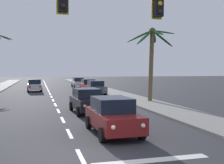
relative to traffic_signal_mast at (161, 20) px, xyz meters
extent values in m
plane|color=#2D2D33|center=(-3.09, -0.69, -4.85)|extent=(220.00, 220.00, 0.00)
cube|color=gray|center=(4.71, 19.31, -4.78)|extent=(3.20, 110.00, 0.14)
cube|color=silver|center=(-3.09, -0.40, -4.84)|extent=(0.16, 2.00, 0.01)
cube|color=silver|center=(-3.09, 3.26, -4.84)|extent=(0.16, 2.00, 0.01)
cube|color=silver|center=(-3.09, 6.91, -4.84)|extent=(0.16, 2.00, 0.01)
cube|color=silver|center=(-3.09, 10.57, -4.84)|extent=(0.16, 2.00, 0.01)
cube|color=silver|center=(-3.09, 14.23, -4.84)|extent=(0.16, 2.00, 0.01)
cube|color=silver|center=(-3.09, 17.88, -4.84)|extent=(0.16, 2.00, 0.01)
cube|color=silver|center=(-3.09, 21.54, -4.84)|extent=(0.16, 2.00, 0.01)
cube|color=silver|center=(-3.09, 25.20, -4.84)|extent=(0.16, 2.00, 0.01)
cube|color=silver|center=(-3.09, 28.86, -4.84)|extent=(0.16, 2.00, 0.01)
cube|color=silver|center=(-3.09, 32.51, -4.84)|extent=(0.16, 2.00, 0.01)
cube|color=silver|center=(-3.09, 36.17, -4.84)|extent=(0.16, 2.00, 0.01)
cube|color=silver|center=(-3.09, 39.83, -4.84)|extent=(0.16, 2.00, 0.01)
cube|color=silver|center=(-3.09, 43.49, -4.84)|extent=(0.16, 2.00, 0.01)
cube|color=silver|center=(-3.09, 47.14, -4.84)|extent=(0.16, 2.00, 0.01)
cube|color=silver|center=(-3.09, 50.80, -4.84)|extent=(0.16, 2.00, 0.01)
cube|color=silver|center=(-3.09, 54.46, -4.84)|extent=(0.16, 2.00, 0.01)
cube|color=silver|center=(-3.09, 58.11, -4.84)|extent=(0.16, 2.00, 0.01)
cube|color=silver|center=(-3.09, 61.77, -4.84)|extent=(0.16, 2.00, 0.01)
cube|color=silver|center=(-3.09, 65.43, -4.84)|extent=(0.16, 2.00, 0.01)
cube|color=silver|center=(-3.09, 69.09, -4.84)|extent=(0.16, 2.00, 0.01)
cube|color=silver|center=(-0.89, -1.29, -4.84)|extent=(4.00, 0.44, 0.01)
cube|color=black|center=(-0.12, -0.02, 0.55)|extent=(0.32, 0.26, 0.92)
sphere|color=yellow|center=(-0.12, -0.16, 0.55)|extent=(0.17, 0.17, 0.17)
sphere|color=black|center=(-0.12, -0.16, 0.25)|extent=(0.17, 0.17, 0.17)
cube|color=yellow|center=(-0.12, 0.15, 0.55)|extent=(0.42, 0.03, 1.04)
sphere|color=black|center=(-3.63, -0.16, 0.25)|extent=(0.17, 0.17, 0.17)
cube|color=maroon|center=(-1.14, 2.73, -4.17)|extent=(1.86, 4.34, 0.72)
cube|color=black|center=(-1.14, 2.88, -3.49)|extent=(1.65, 2.24, 0.64)
cylinder|color=black|center=(-0.24, 1.33, -4.53)|extent=(0.23, 0.64, 0.64)
cylinder|color=black|center=(-1.97, 1.29, -4.53)|extent=(0.23, 0.64, 0.64)
cylinder|color=black|center=(-0.31, 4.17, -4.53)|extent=(0.23, 0.64, 0.64)
cylinder|color=black|center=(-2.03, 4.13, -4.53)|extent=(0.23, 0.64, 0.64)
sphere|color=#F9EFC6|center=(-0.47, 0.57, -4.09)|extent=(0.18, 0.18, 0.18)
sphere|color=#F9EFC6|center=(-1.71, 0.54, -4.09)|extent=(0.18, 0.18, 0.18)
cube|color=red|center=(-0.53, 4.90, -4.07)|extent=(0.24, 0.07, 0.20)
cube|color=red|center=(-1.85, 4.87, -4.07)|extent=(0.24, 0.07, 0.20)
cube|color=black|center=(-1.23, 9.27, -4.17)|extent=(1.96, 4.38, 0.72)
cube|color=black|center=(-1.23, 9.42, -3.49)|extent=(1.70, 2.27, 0.64)
cylinder|color=black|center=(-0.30, 7.90, -4.53)|extent=(0.25, 0.65, 0.64)
cylinder|color=black|center=(-2.02, 7.82, -4.53)|extent=(0.25, 0.65, 0.64)
cylinder|color=black|center=(-0.43, 10.73, -4.53)|extent=(0.25, 0.65, 0.64)
cylinder|color=black|center=(-2.15, 10.65, -4.53)|extent=(0.25, 0.65, 0.64)
sphere|color=#F9EFC6|center=(-0.50, 7.14, -4.09)|extent=(0.18, 0.18, 0.18)
sphere|color=#F9EFC6|center=(-1.74, 7.08, -4.09)|extent=(0.18, 0.18, 0.18)
cube|color=red|center=(-0.67, 11.46, -4.07)|extent=(0.24, 0.07, 0.20)
cube|color=red|center=(-1.99, 11.40, -4.07)|extent=(0.24, 0.07, 0.20)
cube|color=silver|center=(-5.00, 29.88, -4.17)|extent=(1.93, 4.37, 0.72)
cube|color=black|center=(-4.99, 29.73, -3.49)|extent=(1.69, 2.26, 0.64)
cylinder|color=black|center=(-5.91, 31.27, -4.53)|extent=(0.25, 0.65, 0.64)
cylinder|color=black|center=(-4.19, 31.34, -4.53)|extent=(0.25, 0.65, 0.64)
cylinder|color=black|center=(-5.80, 28.43, -4.53)|extent=(0.25, 0.65, 0.64)
cylinder|color=black|center=(-4.08, 28.50, -4.53)|extent=(0.25, 0.65, 0.64)
sphere|color=#B2B2AD|center=(-5.70, 32.03, -4.09)|extent=(0.18, 0.18, 0.18)
sphere|color=#B2B2AD|center=(-4.46, 32.08, -4.09)|extent=(0.18, 0.18, 0.18)
cube|color=red|center=(-5.57, 27.70, -4.07)|extent=(0.24, 0.07, 0.20)
cube|color=red|center=(-4.25, 27.75, -4.07)|extent=(0.24, 0.07, 0.20)
cube|color=silver|center=(2.04, 36.70, -4.17)|extent=(1.85, 4.34, 0.72)
cube|color=black|center=(2.04, 36.85, -3.49)|extent=(1.65, 2.23, 0.64)
cylinder|color=black|center=(2.93, 35.30, -4.53)|extent=(0.23, 0.64, 0.64)
cylinder|color=black|center=(1.21, 35.26, -4.53)|extent=(0.23, 0.64, 0.64)
cylinder|color=black|center=(2.87, 38.14, -4.53)|extent=(0.23, 0.64, 0.64)
cylinder|color=black|center=(1.15, 38.10, -4.53)|extent=(0.23, 0.64, 0.64)
sphere|color=#B2B2AD|center=(2.71, 34.55, -4.09)|extent=(0.18, 0.18, 0.18)
sphere|color=#B2B2AD|center=(1.47, 34.52, -4.09)|extent=(0.18, 0.18, 0.18)
cube|color=red|center=(2.65, 38.88, -4.07)|extent=(0.24, 0.07, 0.20)
cube|color=red|center=(1.33, 38.85, -4.07)|extent=(0.24, 0.07, 0.20)
cube|color=#4C515B|center=(2.14, 22.61, -4.17)|extent=(1.83, 4.33, 0.72)
cube|color=black|center=(2.14, 22.76, -3.49)|extent=(1.64, 2.23, 0.64)
cylinder|color=black|center=(3.03, 21.20, -4.53)|extent=(0.23, 0.64, 0.64)
cylinder|color=black|center=(1.30, 21.18, -4.53)|extent=(0.23, 0.64, 0.64)
cylinder|color=black|center=(2.98, 24.04, -4.53)|extent=(0.23, 0.64, 0.64)
cylinder|color=black|center=(1.26, 24.01, -4.53)|extent=(0.23, 0.64, 0.64)
sphere|color=#B2B2AD|center=(2.80, 20.45, -4.09)|extent=(0.18, 0.18, 0.18)
sphere|color=#B2B2AD|center=(1.56, 20.43, -4.09)|extent=(0.18, 0.18, 0.18)
cube|color=red|center=(2.77, 24.78, -4.07)|extent=(0.24, 0.06, 0.20)
cube|color=red|center=(1.45, 24.76, -4.07)|extent=(0.24, 0.06, 0.20)
cube|color=red|center=(2.25, 28.24, -4.17)|extent=(1.83, 4.33, 0.72)
cube|color=black|center=(2.24, 28.39, -3.49)|extent=(1.63, 2.22, 0.64)
cylinder|color=black|center=(3.13, 26.83, -4.53)|extent=(0.23, 0.64, 0.64)
cylinder|color=black|center=(1.41, 26.80, -4.53)|extent=(0.23, 0.64, 0.64)
cylinder|color=black|center=(3.09, 29.67, -4.53)|extent=(0.23, 0.64, 0.64)
cylinder|color=black|center=(1.36, 29.64, -4.53)|extent=(0.23, 0.64, 0.64)
sphere|color=#B2B2AD|center=(2.90, 26.08, -4.09)|extent=(0.18, 0.18, 0.18)
sphere|color=#B2B2AD|center=(1.66, 26.06, -4.09)|extent=(0.18, 0.18, 0.18)
cube|color=red|center=(2.87, 30.41, -4.07)|extent=(0.24, 0.06, 0.20)
cube|color=red|center=(1.55, 30.39, -4.07)|extent=(0.24, 0.06, 0.20)
ellipsoid|color=#236028|center=(-9.29, 35.76, 3.13)|extent=(2.20, 0.62, 0.78)
ellipsoid|color=#236028|center=(-9.46, 36.24, 3.13)|extent=(2.03, 1.54, 0.79)
ellipsoid|color=#236028|center=(-9.63, 34.83, 3.20)|extent=(1.75, 1.92, 0.65)
cylinder|color=brown|center=(5.55, 14.01, -1.61)|extent=(0.59, 0.39, 6.49)
ellipsoid|color=#1E5123|center=(6.71, 14.06, 1.01)|extent=(2.21, 0.51, 1.56)
ellipsoid|color=#1E5123|center=(6.24, 15.06, 1.28)|extent=(1.55, 2.33, 1.04)
ellipsoid|color=#1E5123|center=(5.13, 15.15, 1.45)|extent=(1.42, 2.47, 0.70)
ellipsoid|color=#1E5123|center=(4.55, 14.38, 1.20)|extent=(2.39, 1.13, 1.20)
ellipsoid|color=#1E5123|center=(4.71, 13.51, 1.02)|extent=(2.14, 1.40, 1.54)
ellipsoid|color=#1E5123|center=(5.62, 12.78, 1.38)|extent=(0.46, 2.51, 0.84)
ellipsoid|color=#1E5123|center=(6.19, 12.88, 1.46)|extent=(1.45, 2.46, 0.69)
sphere|color=#4C4223|center=(5.65, 14.01, 1.68)|extent=(0.60, 0.60, 0.60)
camera|label=1|loc=(-4.46, -9.58, -1.88)|focal=44.30mm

